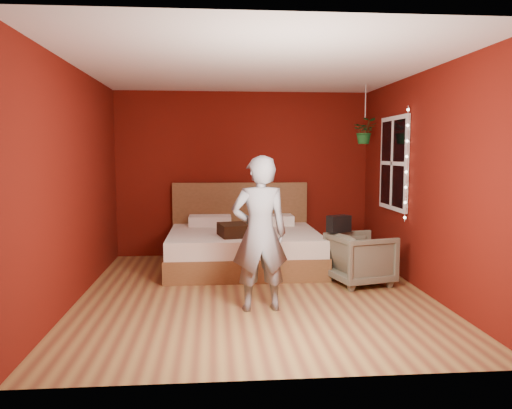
% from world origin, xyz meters
% --- Properties ---
extents(floor, '(4.50, 4.50, 0.00)m').
position_xyz_m(floor, '(0.00, 0.00, 0.00)').
color(floor, olive).
rests_on(floor, ground).
extents(room_walls, '(4.04, 4.54, 2.62)m').
position_xyz_m(room_walls, '(0.00, 0.00, 1.68)').
color(room_walls, '#570F09').
rests_on(room_walls, ground).
extents(window, '(0.05, 0.97, 1.27)m').
position_xyz_m(window, '(1.97, 0.90, 1.50)').
color(window, white).
rests_on(window, room_walls).
extents(fairy_lights, '(0.04, 0.04, 1.45)m').
position_xyz_m(fairy_lights, '(1.94, 0.37, 1.50)').
color(fairy_lights, silver).
rests_on(fairy_lights, room_walls).
extents(bed, '(2.13, 1.81, 1.17)m').
position_xyz_m(bed, '(-0.05, 1.40, 0.30)').
color(bed, brown).
rests_on(bed, ground).
extents(person, '(0.62, 0.43, 1.62)m').
position_xyz_m(person, '(-0.00, -0.62, 0.81)').
color(person, slate).
rests_on(person, ground).
extents(armchair, '(0.86, 0.84, 0.64)m').
position_xyz_m(armchair, '(1.36, 0.30, 0.32)').
color(armchair, '#6B6954').
rests_on(armchair, ground).
extents(handbag, '(0.33, 0.25, 0.21)m').
position_xyz_m(handbag, '(1.10, 0.43, 0.75)').
color(handbag, black).
rests_on(handbag, armchair).
extents(throw_pillow, '(0.56, 0.56, 0.17)m').
position_xyz_m(throw_pillow, '(-0.16, 0.90, 0.62)').
color(throw_pillow, black).
rests_on(throw_pillow, bed).
extents(hanging_plant, '(0.38, 0.35, 0.83)m').
position_xyz_m(hanging_plant, '(1.68, 1.28, 1.95)').
color(hanging_plant, silver).
rests_on(hanging_plant, room_walls).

